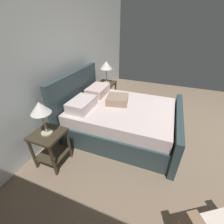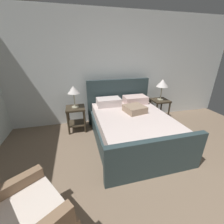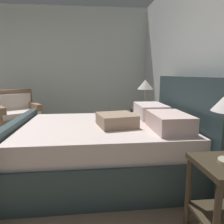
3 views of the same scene
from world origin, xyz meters
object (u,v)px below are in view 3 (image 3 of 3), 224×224
(nightstand_left, at_px, (144,120))
(armchair, at_px, (18,119))
(bed, at_px, (109,146))
(table_lamp_left, at_px, (145,86))

(nightstand_left, relative_size, armchair, 0.60)
(nightstand_left, height_order, armchair, armchair)
(bed, relative_size, table_lamp_left, 4.16)
(nightstand_left, distance_m, armchair, 2.42)
(armchair, bearing_deg, bed, 43.93)
(bed, bearing_deg, table_lamp_left, 147.31)
(bed, distance_m, nightstand_left, 1.35)
(bed, distance_m, table_lamp_left, 1.50)
(bed, height_order, armchair, bed)
(nightstand_left, xyz_separation_m, armchair, (-0.55, -2.35, -0.06))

